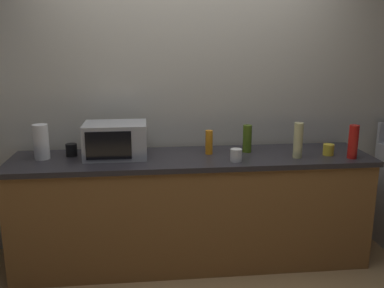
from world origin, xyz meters
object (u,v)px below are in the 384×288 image
(bottle_hot_sauce, at_px, (353,142))
(mug_yellow, at_px, (328,150))
(paper_towel_roll, at_px, (41,142))
(bottle_dish_soap, at_px, (209,142))
(bottle_vinegar, at_px, (298,140))
(mug_white, at_px, (236,155))
(microwave, at_px, (116,140))
(bottle_olive_oil, at_px, (247,139))
(mug_black, at_px, (71,150))

(bottle_hot_sauce, xyz_separation_m, mug_yellow, (-0.14, 0.11, -0.09))
(paper_towel_roll, xyz_separation_m, mug_yellow, (2.24, -0.13, -0.09))
(bottle_dish_soap, bearing_deg, paper_towel_roll, -179.73)
(bottle_vinegar, relative_size, mug_white, 2.88)
(paper_towel_roll, bearing_deg, bottle_dish_soap, 0.27)
(paper_towel_roll, relative_size, mug_white, 2.82)
(bottle_hot_sauce, bearing_deg, mug_white, 179.39)
(microwave, bearing_deg, mug_white, -13.76)
(microwave, xyz_separation_m, mug_white, (0.91, -0.22, -0.09))
(microwave, relative_size, mug_white, 5.01)
(bottle_olive_oil, height_order, bottle_dish_soap, bottle_olive_oil)
(bottle_olive_oil, height_order, bottle_hot_sauce, bottle_hot_sauce)
(mug_white, bearing_deg, mug_yellow, 7.26)
(bottle_olive_oil, relative_size, bottle_hot_sauce, 0.85)
(bottle_hot_sauce, bearing_deg, paper_towel_roll, 174.38)
(mug_black, bearing_deg, paper_towel_roll, -163.65)
(paper_towel_roll, bearing_deg, mug_white, -8.69)
(microwave, distance_m, mug_white, 0.94)
(microwave, xyz_separation_m, bottle_dish_soap, (0.74, 0.01, -0.04))
(microwave, relative_size, bottle_hot_sauce, 1.83)
(bottle_olive_oil, bearing_deg, bottle_dish_soap, -174.66)
(paper_towel_roll, relative_size, mug_black, 2.74)
(paper_towel_roll, distance_m, bottle_vinegar, 1.98)
(paper_towel_roll, height_order, bottle_vinegar, bottle_vinegar)
(bottle_olive_oil, bearing_deg, microwave, -177.93)
(microwave, height_order, mug_white, microwave)
(paper_towel_roll, height_order, bottle_hot_sauce, paper_towel_roll)
(bottle_vinegar, distance_m, mug_black, 1.78)
(paper_towel_roll, bearing_deg, bottle_hot_sauce, -5.62)
(bottle_vinegar, height_order, bottle_dish_soap, bottle_vinegar)
(bottle_vinegar, distance_m, bottle_hot_sauce, 0.42)
(bottle_hot_sauce, bearing_deg, bottle_dish_soap, 167.49)
(bottle_olive_oil, relative_size, bottle_vinegar, 0.81)
(paper_towel_roll, relative_size, bottle_hot_sauce, 1.03)
(bottle_dish_soap, bearing_deg, bottle_hot_sauce, -12.51)
(bottle_olive_oil, relative_size, mug_white, 2.33)
(paper_towel_roll, bearing_deg, mug_yellow, -3.24)
(bottle_vinegar, xyz_separation_m, mug_black, (-1.76, 0.24, -0.09))
(bottle_hot_sauce, height_order, mug_black, bottle_hot_sauce)
(paper_towel_roll, bearing_deg, bottle_vinegar, -5.04)
(mug_yellow, bearing_deg, mug_black, 174.68)
(microwave, relative_size, bottle_olive_oil, 2.15)
(bottle_hot_sauce, relative_size, mug_yellow, 2.97)
(microwave, relative_size, paper_towel_roll, 1.78)
(bottle_vinegar, height_order, mug_yellow, bottle_vinegar)
(bottle_dish_soap, distance_m, mug_black, 1.09)
(bottle_vinegar, xyz_separation_m, mug_yellow, (0.27, 0.05, -0.09))
(bottle_dish_soap, bearing_deg, bottle_olive_oil, 5.34)
(mug_black, bearing_deg, mug_white, -12.82)
(bottle_olive_oil, height_order, bottle_vinegar, bottle_vinegar)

